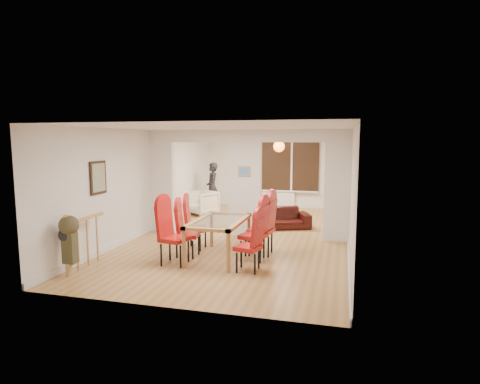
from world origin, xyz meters
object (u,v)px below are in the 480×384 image
at_px(dining_chair_lb, 188,231).
at_px(dining_chair_rb, 253,231).
at_px(dining_chair_lc, 195,225).
at_px(dining_chair_ra, 248,243).
at_px(person, 212,187).
at_px(bowl, 277,211).
at_px(television, 331,211).
at_px(coffee_table, 279,215).
at_px(bottle, 274,207).
at_px(dining_chair_la, 175,234).
at_px(dining_chair_rc, 261,226).
at_px(sofa, 274,218).
at_px(armchair, 202,203).
at_px(dining_table, 219,239).

relative_size(dining_chair_lb, dining_chair_rb, 0.92).
xyz_separation_m(dining_chair_lc, dining_chair_ra, (1.45, -1.16, -0.01)).
bearing_deg(person, bowl, 50.70).
bearing_deg(television, dining_chair_lb, 130.60).
height_order(dining_chair_lb, person, person).
distance_m(person, television, 3.88).
relative_size(coffee_table, bowl, 4.56).
bearing_deg(bottle, dining_chair_rb, -85.81).
bearing_deg(dining_chair_la, bowl, 88.98).
relative_size(dining_chair_rc, television, 1.27).
bearing_deg(person, dining_chair_lb, -11.51).
xyz_separation_m(dining_chair_rc, coffee_table, (-0.25, 3.93, -0.49)).
bearing_deg(sofa, dining_chair_ra, -109.08).
bearing_deg(armchair, television, 33.12).
bearing_deg(person, dining_chair_ra, 0.12).
distance_m(dining_chair_lb, television, 5.36).
height_order(dining_chair_lb, coffee_table, dining_chair_lb).
xyz_separation_m(dining_chair_la, dining_chair_rb, (1.37, 0.64, -0.01)).
xyz_separation_m(television, bowl, (-1.59, -0.25, -0.04)).
distance_m(armchair, person, 0.71).
xyz_separation_m(dining_chair_la, dining_chair_rc, (1.45, 1.07, 0.01)).
xyz_separation_m(sofa, television, (1.44, 1.57, -0.01)).
distance_m(dining_chair_la, dining_chair_ra, 1.44).
bearing_deg(dining_chair_lb, dining_chair_rc, 9.83).
bearing_deg(dining_table, dining_chair_lc, 142.52).
height_order(dining_chair_la, dining_chair_rb, dining_chair_la).
height_order(dining_chair_lc, bottle, dining_chair_lc).
bearing_deg(dining_chair_lb, bottle, 67.10).
height_order(dining_chair_la, sofa, dining_chair_la).
relative_size(dining_table, dining_chair_rc, 1.41).
xyz_separation_m(armchair, bowl, (2.41, -0.07, -0.15)).
distance_m(dining_chair_lb, person, 5.11).
bearing_deg(bowl, dining_chair_rb, -86.97).
bearing_deg(sofa, person, 119.75).
distance_m(dining_chair_la, dining_chair_lc, 1.12).
bearing_deg(dining_chair_rc, dining_chair_la, -134.35).
relative_size(dining_chair_lb, dining_chair_lc, 1.00).
distance_m(person, bottle, 2.25).
xyz_separation_m(dining_chair_lc, dining_chair_rb, (1.39, -0.48, 0.05)).
distance_m(dining_chair_lb, bowl, 4.52).
height_order(dining_chair_ra, dining_chair_rb, dining_chair_rb).
relative_size(sofa, bottle, 7.20).
distance_m(dining_table, dining_chair_la, 0.93).
distance_m(dining_chair_lc, armchair, 4.07).
relative_size(dining_chair_ra, bowl, 5.25).
xyz_separation_m(dining_chair_ra, armchair, (-2.71, 5.03, -0.14)).
bearing_deg(bottle, armchair, -178.73).
height_order(dining_chair_rc, armchair, dining_chair_rc).
height_order(dining_table, bottle, dining_table).
height_order(dining_chair_lc, television, dining_chair_lc).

